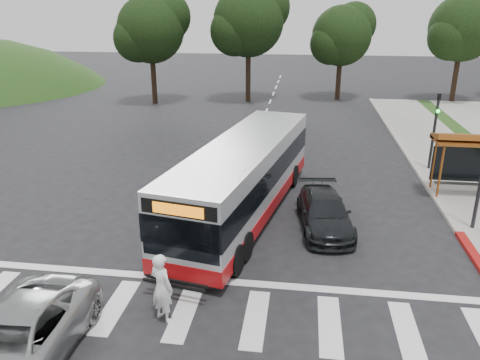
% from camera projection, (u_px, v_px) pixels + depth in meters
% --- Properties ---
extents(ground, '(140.00, 140.00, 0.00)m').
position_uv_depth(ground, '(217.00, 232.00, 17.66)').
color(ground, black).
rests_on(ground, ground).
extents(sidewalk_east, '(4.00, 40.00, 0.12)m').
position_uv_depth(sidewalk_east, '(459.00, 174.00, 23.65)').
color(sidewalk_east, gray).
rests_on(sidewalk_east, ground).
extents(curb_east, '(0.30, 40.00, 0.15)m').
position_uv_depth(curb_east, '(418.00, 172.00, 23.90)').
color(curb_east, '#9E9991').
rests_on(curb_east, ground).
extents(crosswalk_ladder, '(18.00, 2.60, 0.01)m').
position_uv_depth(crosswalk_ladder, '(184.00, 312.00, 13.02)').
color(crosswalk_ladder, silver).
rests_on(crosswalk_ladder, ground).
extents(traffic_signal_ne_short, '(0.18, 0.37, 4.00)m').
position_uv_depth(traffic_signal_ne_short, '(435.00, 124.00, 23.44)').
color(traffic_signal_ne_short, black).
rests_on(traffic_signal_ne_short, ground).
extents(tree_ne_a, '(6.16, 5.74, 9.30)m').
position_uv_depth(tree_ne_a, '(464.00, 27.00, 39.41)').
color(tree_ne_a, black).
rests_on(tree_ne_a, parking_lot).
extents(tree_north_a, '(6.60, 6.15, 10.17)m').
position_uv_depth(tree_north_a, '(249.00, 20.00, 39.69)').
color(tree_north_a, black).
rests_on(tree_north_a, ground).
extents(tree_north_b, '(5.72, 5.33, 8.43)m').
position_uv_depth(tree_north_b, '(342.00, 35.00, 40.95)').
color(tree_north_b, black).
rests_on(tree_north_b, ground).
extents(tree_north_c, '(6.16, 5.74, 9.30)m').
position_uv_depth(tree_north_c, '(152.00, 28.00, 39.08)').
color(tree_north_c, black).
rests_on(tree_north_c, ground).
extents(transit_bus, '(4.72, 12.02, 3.04)m').
position_uv_depth(transit_bus, '(244.00, 179.00, 18.70)').
color(transit_bus, '#BBBDC0').
rests_on(transit_bus, ground).
extents(pedestrian, '(0.87, 0.77, 1.99)m').
position_uv_depth(pedestrian, '(162.00, 287.00, 12.42)').
color(pedestrian, white).
rests_on(pedestrian, ground).
extents(dark_sedan, '(2.35, 4.64, 1.29)m').
position_uv_depth(dark_sedan, '(325.00, 212.00, 17.79)').
color(dark_sedan, black).
rests_on(dark_sedan, ground).
extents(silver_suv_south, '(2.44, 5.19, 1.43)m').
position_uv_depth(silver_suv_south, '(15.00, 341.00, 10.83)').
color(silver_suv_south, '#9EA0A2').
rests_on(silver_suv_south, ground).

